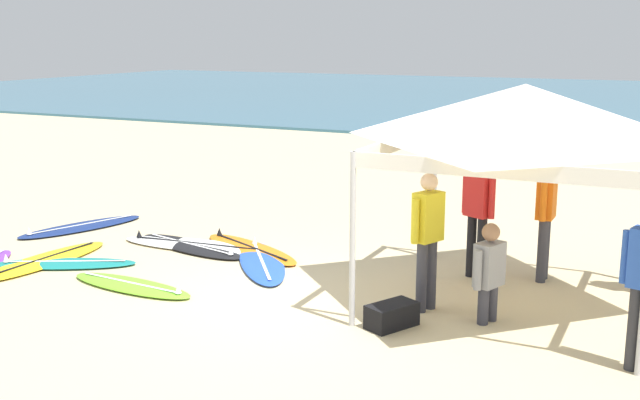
{
  "coord_description": "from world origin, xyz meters",
  "views": [
    {
      "loc": [
        4.42,
        -8.38,
        3.32
      ],
      "look_at": [
        -0.27,
        1.4,
        1.0
      ],
      "focal_mm": 43.47,
      "sensor_mm": 36.0,
      "label": 1
    }
  ],
  "objects_px": {
    "surfboard_navy": "(81,227)",
    "surfboard_black": "(191,246)",
    "surfboard_white": "(195,245)",
    "surfboard_blue": "(261,262)",
    "person_red": "(478,209)",
    "surfboard_teal": "(64,263)",
    "surfboard_orange": "(250,249)",
    "surfboard_yellow": "(43,261)",
    "person_grey": "(489,269)",
    "surfboard_lime": "(132,285)",
    "canopy_tent": "(524,114)",
    "gear_bag_near_tent": "(392,315)",
    "person_orange": "(546,210)",
    "person_yellow": "(428,232)"
  },
  "relations": [
    {
      "from": "surfboard_navy",
      "to": "canopy_tent",
      "type": "bearing_deg",
      "value": -4.77
    },
    {
      "from": "canopy_tent",
      "to": "surfboard_orange",
      "type": "bearing_deg",
      "value": 170.84
    },
    {
      "from": "surfboard_white",
      "to": "surfboard_lime",
      "type": "xyz_separation_m",
      "value": [
        0.4,
        -2.07,
        0.0
      ]
    },
    {
      "from": "surfboard_teal",
      "to": "person_yellow",
      "type": "distance_m",
      "value": 5.47
    },
    {
      "from": "surfboard_lime",
      "to": "surfboard_black",
      "type": "distance_m",
      "value": 2.02
    },
    {
      "from": "surfboard_black",
      "to": "surfboard_blue",
      "type": "relative_size",
      "value": 1.04
    },
    {
      "from": "person_orange",
      "to": "person_yellow",
      "type": "xyz_separation_m",
      "value": [
        -1.08,
        -1.83,
        0.0
      ]
    },
    {
      "from": "surfboard_lime",
      "to": "surfboard_yellow",
      "type": "xyz_separation_m",
      "value": [
        -1.93,
        0.34,
        -0.0
      ]
    },
    {
      "from": "surfboard_navy",
      "to": "surfboard_lime",
      "type": "height_order",
      "value": "same"
    },
    {
      "from": "surfboard_navy",
      "to": "surfboard_blue",
      "type": "height_order",
      "value": "same"
    },
    {
      "from": "canopy_tent",
      "to": "surfboard_white",
      "type": "distance_m",
      "value": 5.68
    },
    {
      "from": "surfboard_blue",
      "to": "surfboard_orange",
      "type": "relative_size",
      "value": 0.96
    },
    {
      "from": "surfboard_black",
      "to": "person_grey",
      "type": "height_order",
      "value": "person_grey"
    },
    {
      "from": "surfboard_orange",
      "to": "person_orange",
      "type": "distance_m",
      "value": 4.51
    },
    {
      "from": "canopy_tent",
      "to": "surfboard_lime",
      "type": "xyz_separation_m",
      "value": [
        -4.75,
        -1.57,
        -2.35
      ]
    },
    {
      "from": "surfboard_navy",
      "to": "surfboard_yellow",
      "type": "bearing_deg",
      "value": -62.65
    },
    {
      "from": "surfboard_black",
      "to": "surfboard_orange",
      "type": "height_order",
      "value": "same"
    },
    {
      "from": "surfboard_white",
      "to": "surfboard_black",
      "type": "bearing_deg",
      "value": -102.33
    },
    {
      "from": "surfboard_white",
      "to": "person_orange",
      "type": "distance_m",
      "value": 5.42
    },
    {
      "from": "surfboard_blue",
      "to": "person_red",
      "type": "distance_m",
      "value": 3.24
    },
    {
      "from": "surfboard_lime",
      "to": "surfboard_blue",
      "type": "xyz_separation_m",
      "value": [
        1.02,
        1.7,
        -0.0
      ]
    },
    {
      "from": "canopy_tent",
      "to": "surfboard_black",
      "type": "bearing_deg",
      "value": 175.56
    },
    {
      "from": "surfboard_navy",
      "to": "person_orange",
      "type": "distance_m",
      "value": 7.86
    },
    {
      "from": "surfboard_teal",
      "to": "person_red",
      "type": "xyz_separation_m",
      "value": [
        5.58,
        2.05,
        0.95
      ]
    },
    {
      "from": "surfboard_orange",
      "to": "person_orange",
      "type": "xyz_separation_m",
      "value": [
        4.39,
        0.47,
        0.95
      ]
    },
    {
      "from": "person_orange",
      "to": "person_yellow",
      "type": "distance_m",
      "value": 2.13
    },
    {
      "from": "surfboard_orange",
      "to": "person_grey",
      "type": "relative_size",
      "value": 1.93
    },
    {
      "from": "surfboard_blue",
      "to": "gear_bag_near_tent",
      "type": "height_order",
      "value": "gear_bag_near_tent"
    },
    {
      "from": "surfboard_white",
      "to": "surfboard_orange",
      "type": "distance_m",
      "value": 0.92
    },
    {
      "from": "canopy_tent",
      "to": "surfboard_white",
      "type": "height_order",
      "value": "canopy_tent"
    },
    {
      "from": "person_yellow",
      "to": "gear_bag_near_tent",
      "type": "relative_size",
      "value": 2.85
    },
    {
      "from": "person_orange",
      "to": "person_yellow",
      "type": "bearing_deg",
      "value": -120.53
    },
    {
      "from": "surfboard_orange",
      "to": "surfboard_yellow",
      "type": "bearing_deg",
      "value": -141.81
    },
    {
      "from": "surfboard_black",
      "to": "gear_bag_near_tent",
      "type": "bearing_deg",
      "value": -23.87
    },
    {
      "from": "surfboard_black",
      "to": "surfboard_orange",
      "type": "distance_m",
      "value": 0.97
    },
    {
      "from": "surfboard_yellow",
      "to": "person_yellow",
      "type": "relative_size",
      "value": 1.42
    },
    {
      "from": "surfboard_yellow",
      "to": "surfboard_white",
      "type": "bearing_deg",
      "value": 48.41
    },
    {
      "from": "surfboard_orange",
      "to": "canopy_tent",
      "type": "bearing_deg",
      "value": -9.16
    },
    {
      "from": "surfboard_black",
      "to": "person_red",
      "type": "bearing_deg",
      "value": 5.94
    },
    {
      "from": "surfboard_teal",
      "to": "surfboard_black",
      "type": "xyz_separation_m",
      "value": [
        1.13,
        1.59,
        -0.0
      ]
    },
    {
      "from": "surfboard_black",
      "to": "surfboard_orange",
      "type": "xyz_separation_m",
      "value": [
        0.92,
        0.28,
        -0.0
      ]
    },
    {
      "from": "surfboard_black",
      "to": "person_red",
      "type": "relative_size",
      "value": 1.35
    },
    {
      "from": "surfboard_navy",
      "to": "person_yellow",
      "type": "distance_m",
      "value": 6.9
    },
    {
      "from": "surfboard_blue",
      "to": "person_grey",
      "type": "distance_m",
      "value": 3.74
    },
    {
      "from": "surfboard_navy",
      "to": "surfboard_yellow",
      "type": "distance_m",
      "value": 2.1
    },
    {
      "from": "canopy_tent",
      "to": "surfboard_yellow",
      "type": "distance_m",
      "value": 7.19
    },
    {
      "from": "person_orange",
      "to": "surfboard_lime",
      "type": "bearing_deg",
      "value": -150.89
    },
    {
      "from": "person_orange",
      "to": "person_grey",
      "type": "distance_m",
      "value": 1.97
    },
    {
      "from": "surfboard_navy",
      "to": "surfboard_black",
      "type": "xyz_separation_m",
      "value": [
        2.48,
        -0.24,
        0.0
      ]
    },
    {
      "from": "surfboard_teal",
      "to": "surfboard_orange",
      "type": "relative_size",
      "value": 0.91
    }
  ]
}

